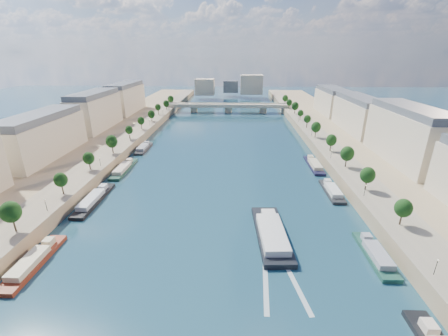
{
  "coord_description": "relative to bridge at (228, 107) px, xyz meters",
  "views": [
    {
      "loc": [
        7.09,
        -51.43,
        52.28
      ],
      "look_at": [
        2.18,
        70.22,
        5.0
      ],
      "focal_mm": 24.0,
      "sensor_mm": 36.0,
      "label": 1
    }
  ],
  "objects": [
    {
      "name": "quay_left",
      "position": [
        -72.0,
        -125.72,
        -2.58
      ],
      "size": [
        44.0,
        520.0,
        5.0
      ],
      "primitive_type": "cube",
      "color": "#9E8460",
      "rests_on": "ground"
    },
    {
      "name": "pave_right",
      "position": [
        57.0,
        -125.72,
        -0.03
      ],
      "size": [
        14.0,
        520.0,
        0.1
      ],
      "primitive_type": "cube",
      "color": "gray",
      "rests_on": "quay_right"
    },
    {
      "name": "pave_left",
      "position": [
        -57.0,
        -125.72,
        -0.03
      ],
      "size": [
        14.0,
        520.0,
        0.1
      ],
      "primitive_type": "cube",
      "color": "gray",
      "rests_on": "quay_left"
    },
    {
      "name": "trees_left",
      "position": [
        -55.0,
        -123.72,
        5.39
      ],
      "size": [
        4.8,
        268.8,
        8.26
      ],
      "color": "#382B1E",
      "rests_on": "ground"
    },
    {
      "name": "bridge",
      "position": [
        0.0,
        0.0,
        0.0
      ],
      "size": [
        112.0,
        12.0,
        8.15
      ],
      "color": "#C1B79E",
      "rests_on": "ground"
    },
    {
      "name": "tour_barge",
      "position": [
        18.27,
        -199.72,
        -3.88
      ],
      "size": [
        10.49,
        30.89,
        4.13
      ],
      "rotation": [
        0.0,
        0.0,
        0.06
      ],
      "color": "black",
      "rests_on": "ground"
    },
    {
      "name": "skyline",
      "position": [
        3.19,
        93.8,
        9.57
      ],
      "size": [
        79.0,
        42.0,
        22.0
      ],
      "color": "#C6B498",
      "rests_on": "ground"
    },
    {
      "name": "lamps_right",
      "position": [
        52.5,
        -120.72,
        2.7
      ],
      "size": [
        0.36,
        200.36,
        4.28
      ],
      "color": "black",
      "rests_on": "ground"
    },
    {
      "name": "quay_right",
      "position": [
        72.0,
        -125.72,
        -2.58
      ],
      "size": [
        44.0,
        520.0,
        5.0
      ],
      "primitive_type": "cube",
      "color": "#9E8460",
      "rests_on": "ground"
    },
    {
      "name": "wake",
      "position": [
        18.27,
        -216.25,
        -5.06
      ],
      "size": [
        10.75,
        26.02,
        0.04
      ],
      "color": "silver",
      "rests_on": "ground"
    },
    {
      "name": "ground",
      "position": [
        0.0,
        -125.72,
        -5.08
      ],
      "size": [
        700.0,
        700.0,
        0.0
      ],
      "primitive_type": "plane",
      "color": "#0D2A3B",
      "rests_on": "ground"
    },
    {
      "name": "lamps_left",
      "position": [
        -52.5,
        -135.72,
        2.7
      ],
      "size": [
        0.36,
        200.36,
        4.28
      ],
      "color": "black",
      "rests_on": "ground"
    },
    {
      "name": "buildings_right",
      "position": [
        85.0,
        -113.72,
        11.37
      ],
      "size": [
        16.0,
        226.0,
        23.2
      ],
      "color": "#C6B498",
      "rests_on": "ground"
    },
    {
      "name": "buildings_left",
      "position": [
        -85.0,
        -113.72,
        11.37
      ],
      "size": [
        16.0,
        226.0,
        23.2
      ],
      "color": "#C6B498",
      "rests_on": "ground"
    },
    {
      "name": "trees_right",
      "position": [
        55.0,
        -115.72,
        5.39
      ],
      "size": [
        4.8,
        268.8,
        8.26
      ],
      "color": "#382B1E",
      "rests_on": "ground"
    },
    {
      "name": "moored_barges_left",
      "position": [
        -45.5,
        -181.52,
        -4.24
      ],
      "size": [
        5.0,
        152.0,
        3.6
      ],
      "color": "#1A1A3A",
      "rests_on": "ground"
    },
    {
      "name": "moored_barges_right",
      "position": [
        45.5,
        -188.35,
        -4.24
      ],
      "size": [
        5.0,
        125.53,
        3.6
      ],
      "color": "black",
      "rests_on": "ground"
    }
  ]
}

